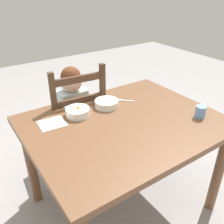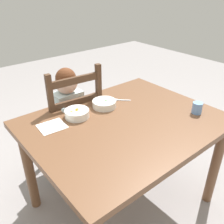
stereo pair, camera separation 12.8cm
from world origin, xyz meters
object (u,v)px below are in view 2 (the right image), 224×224
object	(u,v)px
spoon	(118,100)
drinking_cup	(197,108)
dining_table	(124,134)
dining_chair	(71,127)
bowl_of_peas	(104,104)
child_figure	(71,109)
bowl_of_carrots	(77,113)

from	to	relation	value
spoon	drinking_cup	world-z (taller)	drinking_cup
dining_table	dining_chair	xyz separation A→B (m)	(-0.10, 0.53, -0.16)
drinking_cup	bowl_of_peas	bearing A→B (deg)	132.31
child_figure	spoon	size ratio (longest dim) A/B	8.55
dining_table	drinking_cup	xyz separation A→B (m)	(0.44, -0.24, 0.14)
dining_chair	child_figure	distance (m)	0.17
dining_table	spoon	world-z (taller)	spoon
dining_chair	bowl_of_carrots	size ratio (longest dim) A/B	6.30
dining_chair	child_figure	xyz separation A→B (m)	(0.00, -0.00, 0.17)
dining_table	bowl_of_peas	size ratio (longest dim) A/B	7.26
child_figure	bowl_of_peas	bearing A→B (deg)	-68.61
child_figure	spoon	xyz separation A→B (m)	(0.26, -0.27, 0.11)
bowl_of_carrots	dining_table	bearing A→B (deg)	-47.83
drinking_cup	child_figure	bearing A→B (deg)	125.45
child_figure	spoon	world-z (taller)	child_figure
bowl_of_peas	drinking_cup	world-z (taller)	drinking_cup
dining_table	drinking_cup	world-z (taller)	drinking_cup
bowl_of_peas	child_figure	bearing A→B (deg)	111.39
child_figure	bowl_of_peas	xyz separation A→B (m)	(0.11, -0.29, 0.13)
bowl_of_carrots	drinking_cup	bearing A→B (deg)	-35.63
child_figure	spoon	distance (m)	0.39
dining_chair	bowl_of_peas	xyz separation A→B (m)	(0.12, -0.30, 0.29)
spoon	child_figure	bearing A→B (deg)	133.48
dining_chair	spoon	distance (m)	0.47
bowl_of_carrots	spoon	bearing A→B (deg)	2.82
bowl_of_peas	dining_table	bearing A→B (deg)	-93.74
dining_table	spoon	bearing A→B (deg)	57.71
bowl_of_peas	bowl_of_carrots	world-z (taller)	bowl_of_carrots
child_figure	drinking_cup	world-z (taller)	child_figure
dining_chair	child_figure	bearing A→B (deg)	-46.39
drinking_cup	spoon	bearing A→B (deg)	120.12
bowl_of_peas	spoon	size ratio (longest dim) A/B	1.48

